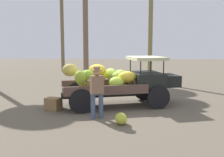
% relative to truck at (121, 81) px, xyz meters
% --- Properties ---
extents(ground_plane, '(60.00, 60.00, 0.00)m').
position_rel_truck_xyz_m(ground_plane, '(-0.12, 0.06, -0.95)').
color(ground_plane, brown).
extents(truck, '(4.66, 2.64, 1.87)m').
position_rel_truck_xyz_m(truck, '(0.00, 0.00, 0.00)').
color(truck, black).
rests_on(truck, ground).
extents(farmer, '(0.56, 0.52, 1.66)m').
position_rel_truck_xyz_m(farmer, '(-0.78, -1.75, -0.01)').
color(farmer, '#465676').
rests_on(farmer, ground).
extents(wooden_crate, '(0.64, 0.56, 0.43)m').
position_rel_truck_xyz_m(wooden_crate, '(-2.45, -0.75, -0.74)').
color(wooden_crate, olive).
rests_on(wooden_crate, ground).
extents(loose_banana_bunch, '(0.48, 0.58, 0.36)m').
position_rel_truck_xyz_m(loose_banana_bunch, '(-0.01, -2.36, -0.78)').
color(loose_banana_bunch, gold).
rests_on(loose_banana_bunch, ground).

